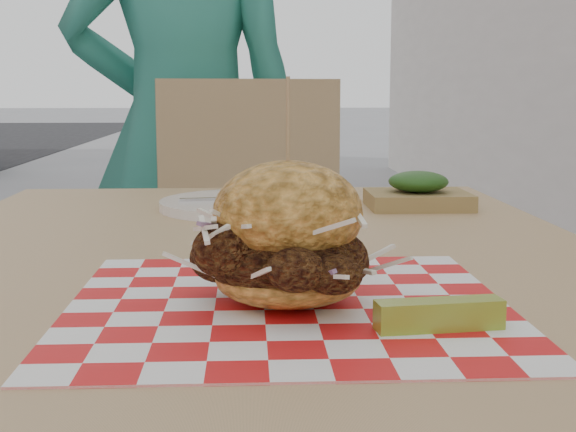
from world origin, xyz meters
name	(u,v)px	position (x,y,z in m)	size (l,w,h in m)	color
diner	(185,137)	(0.17, 1.49, 0.81)	(0.59, 0.39, 1.62)	teal
patio_table	(252,326)	(0.32, 0.35, 0.67)	(0.80, 1.20, 0.75)	tan
patio_chair	(244,260)	(0.31, 1.25, 0.55)	(0.48, 0.49, 0.95)	tan
paper_liner	(288,304)	(0.35, 0.15, 0.75)	(0.36, 0.36, 0.00)	red
sandwich	(288,242)	(0.35, 0.15, 0.80)	(0.16, 0.16, 0.18)	#EFA543
pickle_spear	(439,315)	(0.46, 0.07, 0.76)	(0.10, 0.02, 0.02)	#ADAF33
place_setting	(250,204)	(0.32, 0.69, 0.76)	(0.27, 0.27, 0.02)	white
kraft_tray	(418,193)	(0.58, 0.69, 0.77)	(0.15, 0.12, 0.06)	olive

